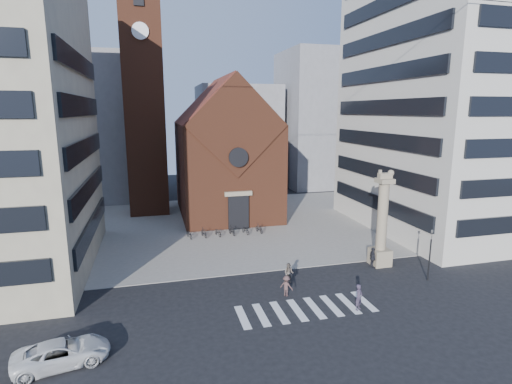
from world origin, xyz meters
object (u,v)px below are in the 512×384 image
scooter_0 (189,234)px  pedestrian_2 (373,258)px  pedestrian_0 (359,297)px  white_car (62,353)px  pedestrian_1 (289,273)px  lion_column (382,228)px  traffic_light (430,254)px

scooter_0 → pedestrian_2: bearing=-53.3°
pedestrian_0 → scooter_0: (-9.95, 18.90, -0.43)m
white_car → scooter_0: white_car is taller
white_car → pedestrian_1: 16.96m
lion_column → white_car: lion_column is taller
pedestrian_1 → white_car: bearing=-115.6°
lion_column → scooter_0: (-15.90, 11.90, -2.96)m
white_car → pedestrian_0: pedestrian_0 is taller
pedestrian_0 → pedestrian_1: 6.34m
lion_column → pedestrian_0: lion_column is taller
white_car → pedestrian_1: (15.48, 6.93, 0.13)m
pedestrian_0 → pedestrian_1: pedestrian_0 is taller
pedestrian_1 → pedestrian_2: bearing=47.6°
lion_column → scooter_0: 20.08m
white_car → pedestrian_2: (23.65, 7.98, 0.25)m
pedestrian_1 → lion_column: bearing=49.8°
pedestrian_0 → scooter_0: pedestrian_0 is taller
traffic_light → scooter_0: bearing=138.4°
pedestrian_2 → scooter_0: (-14.89, 12.40, -0.44)m
white_car → pedestrian_0: size_ratio=2.66×
white_car → pedestrian_1: bearing=-77.6°
traffic_light → white_car: bearing=-170.5°
pedestrian_2 → scooter_0: size_ratio=1.10×
lion_column → white_car: (-24.66, -8.48, -2.77)m
white_car → scooter_0: bearing=-35.0°
traffic_light → pedestrian_1: size_ratio=2.63×
pedestrian_0 → pedestrian_1: (-3.24, 5.45, -0.11)m
traffic_light → scooter_0: 24.00m
pedestrian_0 → pedestrian_1: bearing=86.0°
traffic_light → pedestrian_1: bearing=167.6°
traffic_light → scooter_0: (-17.89, 15.90, -1.79)m
white_car → pedestrian_2: bearing=-83.1°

